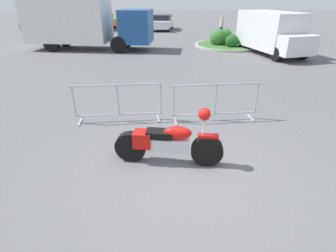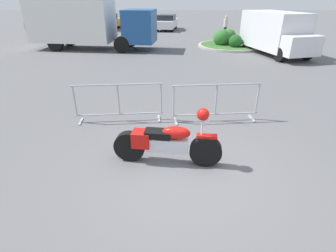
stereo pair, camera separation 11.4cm
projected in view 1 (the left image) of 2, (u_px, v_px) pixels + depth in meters
The scene contains 13 objects.
ground_plane at pixel (185, 172), 5.23m from camera, with size 120.00×120.00×0.00m, color #5B5B5E.
motorcycle at pixel (168, 142), 5.34m from camera, with size 2.24×0.48×1.27m.
crowd_barrier_near at pixel (118, 102), 7.10m from camera, with size 2.41×0.64×1.07m.
crowd_barrier_far at pixel (215, 102), 7.15m from camera, with size 2.41×0.64×1.07m.
box_truck at pixel (82, 22), 16.24m from camera, with size 7.91×3.14×2.98m.
delivery_van at pixel (272, 32), 15.17m from camera, with size 3.16×5.33×2.31m.
parked_car_tan at pixel (40, 23), 25.33m from camera, with size 2.26×4.30×1.39m.
parked_car_green at pixel (72, 23), 25.67m from camera, with size 2.24×4.26×1.38m.
parked_car_yellow at pixel (103, 22), 25.91m from camera, with size 2.36×4.50×1.45m.
parked_car_maroon at pixel (132, 22), 25.74m from camera, with size 2.48×4.73×1.53m.
parked_car_white at pixel (163, 22), 25.84m from camera, with size 2.32×4.42×1.43m.
pedestrian at pixel (222, 26), 21.00m from camera, with size 0.44×0.44×1.69m.
planter_island at pixel (224, 41), 17.74m from camera, with size 4.30×4.30×1.14m.
Camera 1 is at (-0.43, -4.25, 3.18)m, focal length 28.00 mm.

